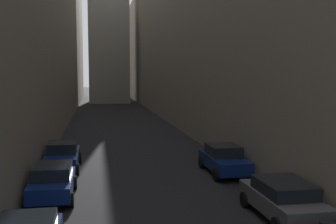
# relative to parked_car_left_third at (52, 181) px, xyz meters

# --- Properties ---
(ground_plane) EXTENTS (264.00, 264.00, 0.00)m
(ground_plane) POSITION_rel_parked_car_left_third_xyz_m (4.40, 28.14, -0.77)
(ground_plane) COLOR black
(building_block_left) EXTENTS (12.38, 108.00, 23.74)m
(building_block_left) POSITION_rel_parked_car_left_third_xyz_m (-7.29, 30.14, 11.09)
(building_block_left) COLOR #756B5B
(building_block_left) RESTS_ON ground
(building_block_right) EXTENTS (14.51, 108.00, 21.32)m
(building_block_right) POSITION_rel_parked_car_left_third_xyz_m (17.15, 30.14, 9.88)
(building_block_right) COLOR gray
(building_block_right) RESTS_ON ground
(parked_car_left_third) EXTENTS (1.97, 4.05, 1.48)m
(parked_car_left_third) POSITION_rel_parked_car_left_third_xyz_m (0.00, 0.00, 0.00)
(parked_car_left_third) COLOR navy
(parked_car_left_third) RESTS_ON ground
(parked_car_left_far) EXTENTS (1.96, 4.50, 1.58)m
(parked_car_left_far) POSITION_rel_parked_car_left_third_xyz_m (0.00, 5.56, 0.02)
(parked_car_left_far) COLOR navy
(parked_car_left_far) RESTS_ON ground
(parked_car_right_third) EXTENTS (2.07, 4.47, 1.48)m
(parked_car_right_third) POSITION_rel_parked_car_left_third_xyz_m (8.80, -4.18, 0.01)
(parked_car_right_third) COLOR #4C4C51
(parked_car_right_third) RESTS_ON ground
(parked_car_right_far) EXTENTS (2.00, 4.36, 1.55)m
(parked_car_right_far) POSITION_rel_parked_car_left_third_xyz_m (8.80, 3.07, 0.01)
(parked_car_right_far) COLOR navy
(parked_car_right_far) RESTS_ON ground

